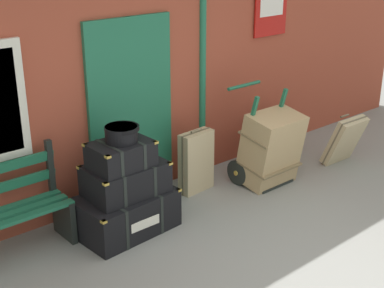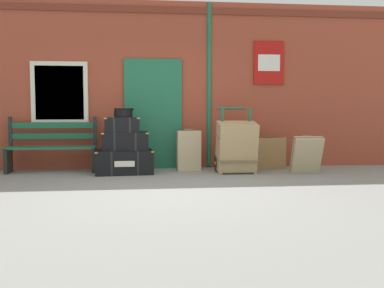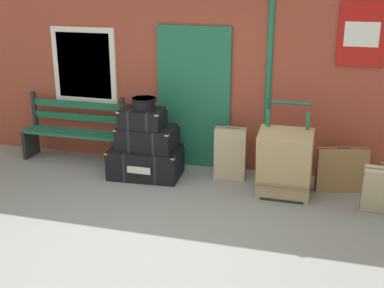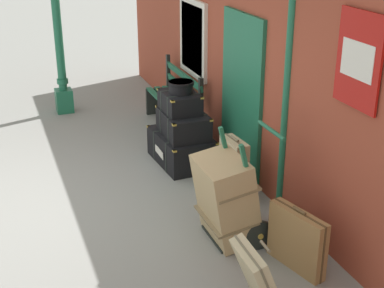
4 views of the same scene
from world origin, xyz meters
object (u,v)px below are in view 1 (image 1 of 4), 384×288
(steamer_trunk_base, at_px, (126,212))
(steamer_trunk_top, at_px, (121,155))
(round_hatbox, at_px, (121,133))
(steamer_trunk_middle, at_px, (126,179))
(suitcase_olive, at_px, (196,162))
(suitcase_tan, at_px, (344,140))
(porters_trolley, at_px, (259,159))
(large_brown_trunk, at_px, (271,148))
(suitcase_brown, at_px, (282,138))

(steamer_trunk_base, distance_m, steamer_trunk_top, 0.66)
(steamer_trunk_top, relative_size, round_hatbox, 1.78)
(steamer_trunk_middle, relative_size, suitcase_olive, 1.04)
(suitcase_tan, height_order, suitcase_olive, suitcase_olive)
(steamer_trunk_middle, distance_m, porters_trolley, 1.99)
(steamer_trunk_middle, xyz_separation_m, steamer_trunk_top, (-0.06, -0.03, 0.29))
(large_brown_trunk, bearing_deg, suitcase_olive, 150.60)
(round_hatbox, height_order, suitcase_brown, round_hatbox)
(steamer_trunk_top, distance_m, porters_trolley, 2.11)
(porters_trolley, bearing_deg, steamer_trunk_middle, 178.54)
(steamer_trunk_top, xyz_separation_m, round_hatbox, (0.02, 0.01, 0.22))
(large_brown_trunk, height_order, suitcase_tan, large_brown_trunk)
(large_brown_trunk, height_order, suitcase_brown, large_brown_trunk)
(steamer_trunk_middle, bearing_deg, steamer_trunk_top, -155.51)
(suitcase_olive, bearing_deg, steamer_trunk_top, -168.19)
(steamer_trunk_middle, height_order, large_brown_trunk, large_brown_trunk)
(suitcase_olive, bearing_deg, steamer_trunk_middle, -168.86)
(steamer_trunk_middle, distance_m, suitcase_tan, 3.22)
(large_brown_trunk, distance_m, suitcase_brown, 0.86)
(suitcase_olive, relative_size, suitcase_brown, 1.15)
(steamer_trunk_middle, relative_size, steamer_trunk_top, 1.33)
(round_hatbox, distance_m, suitcase_brown, 2.84)
(suitcase_tan, bearing_deg, suitcase_olive, 161.50)
(porters_trolley, bearing_deg, round_hatbox, 179.08)
(steamer_trunk_middle, height_order, round_hatbox, round_hatbox)
(round_hatbox, bearing_deg, steamer_trunk_base, 5.85)
(porters_trolley, xyz_separation_m, suitcase_tan, (1.22, -0.40, 0.07))
(steamer_trunk_top, bearing_deg, large_brown_trunk, -5.71)
(large_brown_trunk, relative_size, suitcase_olive, 1.20)
(steamer_trunk_top, bearing_deg, suitcase_olive, 11.81)
(steamer_trunk_middle, xyz_separation_m, suitcase_tan, (3.18, -0.45, -0.24))
(suitcase_tan, xyz_separation_m, suitcase_olive, (-2.03, 0.68, 0.04))
(steamer_trunk_top, xyz_separation_m, suitcase_olive, (1.21, 0.25, -0.50))
(suitcase_olive, bearing_deg, suitcase_brown, -0.94)
(steamer_trunk_base, bearing_deg, suitcase_olive, 11.67)
(steamer_trunk_middle, height_order, suitcase_tan, steamer_trunk_middle)
(steamer_trunk_base, relative_size, suitcase_brown, 1.53)
(steamer_trunk_base, xyz_separation_m, round_hatbox, (-0.00, -0.00, 0.88))
(steamer_trunk_middle, bearing_deg, suitcase_tan, -8.07)
(steamer_trunk_middle, bearing_deg, steamer_trunk_base, -150.74)
(steamer_trunk_top, relative_size, suitcase_brown, 0.90)
(steamer_trunk_top, height_order, round_hatbox, round_hatbox)
(steamer_trunk_middle, distance_m, suitcase_brown, 2.71)
(steamer_trunk_base, relative_size, suitcase_tan, 1.53)
(steamer_trunk_base, relative_size, large_brown_trunk, 1.12)
(suitcase_brown, bearing_deg, suitcase_tan, -52.82)
(round_hatbox, height_order, suitcase_tan, round_hatbox)
(steamer_trunk_base, distance_m, round_hatbox, 0.88)
(porters_trolley, xyz_separation_m, suitcase_olive, (-0.81, 0.28, 0.10))
(steamer_trunk_middle, height_order, steamer_trunk_top, steamer_trunk_top)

